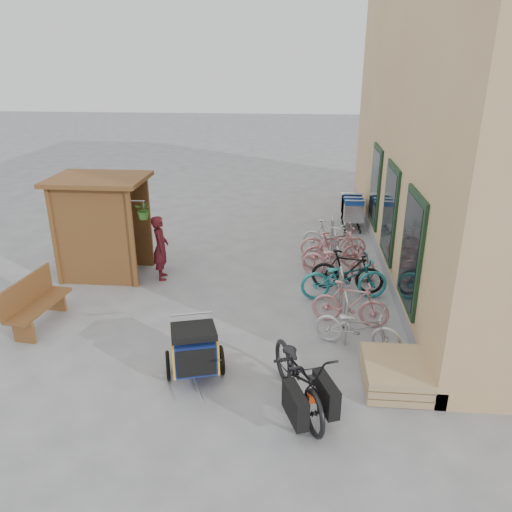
# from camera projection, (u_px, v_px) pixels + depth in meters

# --- Properties ---
(ground) EXTENTS (80.00, 80.00, 0.00)m
(ground) POSITION_uv_depth(u_px,v_px,m) (223.00, 332.00, 9.60)
(ground) COLOR #9B9B9E
(kiosk) EXTENTS (2.49, 1.65, 2.40)m
(kiosk) POSITION_uv_depth(u_px,v_px,m) (98.00, 213.00, 11.59)
(kiosk) COLOR brown
(kiosk) RESTS_ON ground
(bike_rack) EXTENTS (0.05, 5.35, 0.86)m
(bike_rack) POSITION_uv_depth(u_px,v_px,m) (337.00, 264.00, 11.44)
(bike_rack) COLOR #A5A8AD
(bike_rack) RESTS_ON ground
(pallet_stack) EXTENTS (1.00, 1.20, 0.40)m
(pallet_stack) POSITION_uv_depth(u_px,v_px,m) (395.00, 374.00, 7.98)
(pallet_stack) COLOR tan
(pallet_stack) RESTS_ON ground
(bench) EXTENTS (0.65, 1.63, 1.01)m
(bench) POSITION_uv_depth(u_px,v_px,m) (34.00, 302.00, 9.67)
(bench) COLOR brown
(bench) RESTS_ON ground
(shopping_carts) EXTENTS (0.60, 1.65, 1.07)m
(shopping_carts) POSITION_uv_depth(u_px,v_px,m) (352.00, 207.00, 15.39)
(shopping_carts) COLOR silver
(shopping_carts) RESTS_ON ground
(child_trailer) EXTENTS (1.04, 1.63, 0.94)m
(child_trailer) POSITION_uv_depth(u_px,v_px,m) (194.00, 348.00, 8.12)
(child_trailer) COLOR navy
(child_trailer) RESTS_ON ground
(cargo_bike) EXTENTS (1.39, 2.17, 1.07)m
(cargo_bike) POSITION_uv_depth(u_px,v_px,m) (299.00, 375.00, 7.40)
(cargo_bike) COLOR black
(cargo_bike) RESTS_ON ground
(person_kiosk) EXTENTS (0.49, 0.64, 1.55)m
(person_kiosk) POSITION_uv_depth(u_px,v_px,m) (161.00, 248.00, 11.68)
(person_kiosk) COLOR maroon
(person_kiosk) RESTS_ON ground
(bike_0) EXTENTS (1.68, 1.03, 0.83)m
(bike_0) POSITION_uv_depth(u_px,v_px,m) (357.00, 327.00, 8.96)
(bike_0) COLOR silver
(bike_0) RESTS_ON ground
(bike_1) EXTENTS (1.56, 0.74, 0.91)m
(bike_1) POSITION_uv_depth(u_px,v_px,m) (350.00, 303.00, 9.73)
(bike_1) COLOR #C98287
(bike_1) RESTS_ON ground
(bike_2) EXTENTS (1.97, 0.92, 0.99)m
(bike_2) POSITION_uv_depth(u_px,v_px,m) (344.00, 278.00, 10.77)
(bike_2) COLOR teal
(bike_2) RESTS_ON ground
(bike_3) EXTENTS (1.67, 0.76, 0.97)m
(bike_3) POSITION_uv_depth(u_px,v_px,m) (347.00, 271.00, 11.12)
(bike_3) COLOR black
(bike_3) RESTS_ON ground
(bike_4) EXTENTS (1.83, 0.98, 0.92)m
(bike_4) POSITION_uv_depth(u_px,v_px,m) (338.00, 260.00, 11.79)
(bike_4) COLOR #C98287
(bike_4) RESTS_ON ground
(bike_5) EXTENTS (1.69, 0.76, 0.98)m
(bike_5) POSITION_uv_depth(u_px,v_px,m) (334.00, 250.00, 12.31)
(bike_5) COLOR #C98287
(bike_5) RESTS_ON ground
(bike_6) EXTENTS (1.78, 0.80, 0.91)m
(bike_6) POSITION_uv_depth(u_px,v_px,m) (333.00, 242.00, 13.00)
(bike_6) COLOR #C98287
(bike_6) RESTS_ON ground
(bike_7) EXTENTS (1.61, 0.87, 0.93)m
(bike_7) POSITION_uv_depth(u_px,v_px,m) (330.00, 237.00, 13.26)
(bike_7) COLOR silver
(bike_7) RESTS_ON ground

